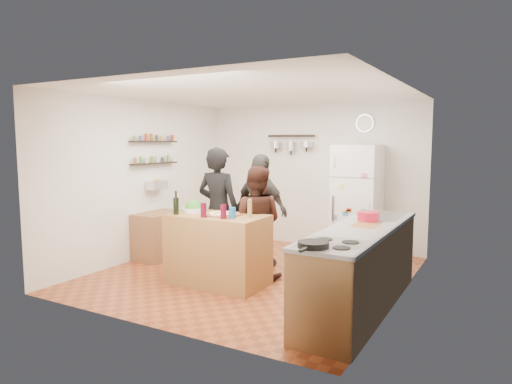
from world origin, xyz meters
The scene contains 26 objects.
room_shell centered at (0.00, 0.39, 1.25)m, with size 4.20×4.20×4.20m.
prep_island centered at (-0.18, -0.60, 0.46)m, with size 1.25×0.72×0.91m, color olive.
pizza_board centered at (-0.10, -0.62, 0.92)m, with size 0.42×0.34×0.02m, color brown.
pizza centered at (-0.10, -0.62, 0.94)m, with size 0.34×0.34×0.02m, color beige.
salad_bowl centered at (-0.60, -0.55, 0.94)m, with size 0.29×0.29×0.06m, color silver.
wine_bottle centered at (-0.68, -0.82, 1.02)m, with size 0.07×0.07×0.22m, color black.
wine_glass_near centered at (-0.23, -0.84, 1.00)m, with size 0.07×0.07×0.18m, color #4E061C.
wine_glass_far centered at (0.04, -0.80, 1.00)m, with size 0.07×0.07×0.18m, color #4F061C.
pepper_mill centered at (0.27, -0.55, 1.00)m, with size 0.06×0.06×0.19m, color olive.
salt_canister centered at (0.12, -0.72, 0.98)m, with size 0.08×0.08×0.13m, color #1B5296.
person_left centered at (-0.48, -0.13, 0.89)m, with size 0.65×0.42×1.77m, color black.
person_center centered at (0.11, -0.10, 0.76)m, with size 0.74×0.58×1.52m, color black.
person_back centered at (-0.10, 0.43, 0.84)m, with size 0.98×0.41×1.68m, color #322F2C.
counter_run centered at (1.70, -0.55, 0.45)m, with size 0.63×2.63×0.90m, color #9E7042.
stove_top centered at (1.70, -1.50, 0.91)m, with size 0.60×0.62×0.02m, color white.
skillet centered at (1.60, -1.72, 0.95)m, with size 0.28×0.28×0.05m, color black.
sink centered at (1.70, 0.30, 0.92)m, with size 0.50×0.80×0.03m, color silver.
cutting_board centered at (1.70, -0.42, 0.91)m, with size 0.30×0.40×0.02m, color #9B6738.
red_bowl centered at (1.65, -0.13, 0.97)m, with size 0.26×0.26×0.11m, color red.
fridge centered at (0.95, 1.75, 0.90)m, with size 0.70×0.68×1.80m, color white.
wall_clock centered at (0.95, 2.08, 2.15)m, with size 0.30×0.30×0.03m, color silver.
spice_shelf_lower centered at (-1.93, 0.20, 1.50)m, with size 0.12×1.00×0.03m, color black.
spice_shelf_upper centered at (-1.93, 0.20, 1.85)m, with size 0.12×1.00×0.03m, color black.
produce_basket centered at (-1.90, 0.20, 1.15)m, with size 0.18×0.35×0.14m, color silver.
side_table centered at (-1.74, 0.06, 0.36)m, with size 0.50×0.80×0.73m, color #90603C.
pot_rack centered at (-0.35, 2.00, 1.95)m, with size 0.90×0.04×0.04m, color black.
Camera 1 is at (3.09, -5.42, 1.86)m, focal length 32.00 mm.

